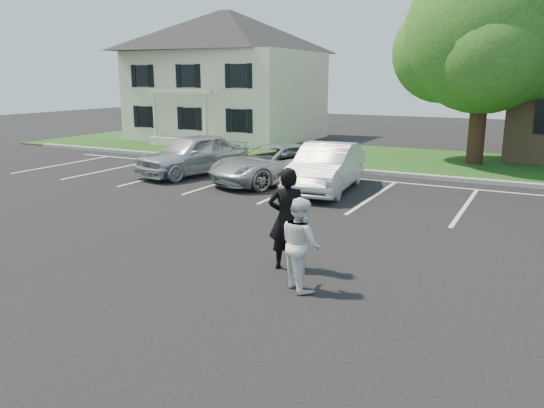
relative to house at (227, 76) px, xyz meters
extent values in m
plane|color=black|center=(13.00, -19.97, -3.83)|extent=(90.00, 90.00, 0.00)
cube|color=gray|center=(13.00, -7.97, -3.75)|extent=(40.00, 0.30, 0.15)
cube|color=#0F450E|center=(13.00, -3.97, -3.79)|extent=(44.00, 8.00, 0.08)
cube|color=silver|center=(-1.00, -11.97, -3.82)|extent=(0.12, 5.20, 0.01)
cube|color=silver|center=(1.80, -11.97, -3.82)|extent=(0.12, 5.20, 0.01)
cube|color=silver|center=(4.60, -11.97, -3.82)|extent=(0.12, 5.20, 0.01)
cube|color=silver|center=(7.40, -11.97, -3.82)|extent=(0.12, 5.20, 0.01)
cube|color=silver|center=(10.20, -11.97, -3.82)|extent=(0.12, 5.20, 0.01)
cube|color=silver|center=(13.00, -11.97, -3.82)|extent=(0.12, 5.20, 0.01)
cube|color=silver|center=(15.80, -11.97, -3.82)|extent=(0.12, 5.20, 0.01)
cube|color=silver|center=(14.40, -9.27, -3.82)|extent=(34.00, 0.12, 0.01)
cube|color=beige|center=(0.00, 0.03, -1.23)|extent=(10.00, 8.00, 5.20)
pyramid|color=black|center=(0.00, 0.03, 2.57)|extent=(10.30, 8.24, 2.40)
cube|color=beige|center=(0.00, -4.27, -3.58)|extent=(4.00, 1.60, 0.50)
cylinder|color=beige|center=(-1.70, -4.87, -2.48)|extent=(0.18, 0.18, 2.70)
cylinder|color=beige|center=(1.70, -4.87, -2.48)|extent=(0.18, 0.18, 2.70)
cube|color=beige|center=(0.00, -4.87, -0.83)|extent=(4.20, 0.25, 0.20)
cube|color=black|center=(0.00, -3.99, -2.33)|extent=(0.90, 0.06, 1.20)
cube|color=black|center=(0.00, -3.99, -0.03)|extent=(0.90, 0.06, 1.20)
cube|color=black|center=(-0.65, -3.99, -2.33)|extent=(0.32, 0.05, 1.25)
cube|color=black|center=(0.65, -3.99, -2.33)|extent=(0.32, 0.05, 1.25)
cylinder|color=black|center=(14.99, -3.78, -2.23)|extent=(0.70, 0.70, 3.20)
sphere|color=#235216|center=(14.99, -3.78, 1.67)|extent=(6.60, 6.60, 6.60)
sphere|color=#235216|center=(16.59, -3.08, 1.17)|extent=(4.60, 4.60, 4.60)
sphere|color=#235216|center=(13.29, -3.38, 0.97)|extent=(4.40, 4.40, 4.40)
sphere|color=#235216|center=(15.39, -5.28, 0.77)|extent=(4.00, 4.00, 4.00)
sphere|color=#235216|center=(14.39, -2.18, 1.97)|extent=(4.20, 4.20, 4.20)
sphere|color=#235216|center=(16.19, -4.68, 2.57)|extent=(3.80, 3.80, 3.80)
imported|color=black|center=(13.39, -19.09, -2.81)|extent=(0.88, 0.75, 2.04)
imported|color=white|center=(14.06, -19.91, -2.99)|extent=(1.04, 1.00, 1.68)
imported|color=silver|center=(5.53, -11.34, -3.03)|extent=(3.08, 5.03, 1.60)
imported|color=#A6A8AD|center=(9.06, -11.29, -3.14)|extent=(4.06, 5.47, 1.38)
imported|color=silver|center=(11.26, -11.74, -3.04)|extent=(2.18, 4.92, 1.57)
camera|label=1|loc=(17.78, -28.11, -0.11)|focal=35.00mm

